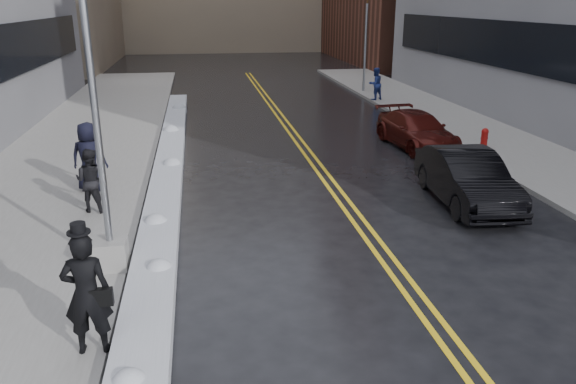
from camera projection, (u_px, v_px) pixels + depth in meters
name	position (u px, v px, depth m)	size (l,w,h in m)	color
ground	(286.00, 310.00, 10.20)	(160.00, 160.00, 0.00)	black
sidewalk_west	(69.00, 167.00, 18.65)	(5.50, 50.00, 0.15)	gray
sidewalk_east	(508.00, 148.00, 21.01)	(4.00, 50.00, 0.15)	gray
lane_line_left	(308.00, 159.00, 19.89)	(0.12, 50.00, 0.01)	gold
lane_line_right	(316.00, 158.00, 19.93)	(0.12, 50.00, 0.01)	gold
snow_ridge	(167.00, 178.00, 17.25)	(0.90, 30.00, 0.34)	silver
lamppost	(100.00, 155.00, 10.75)	(0.65, 0.65, 7.62)	gray
fire_hydrant	(484.00, 137.00, 20.71)	(0.26, 0.26, 0.73)	maroon
traffic_signal	(366.00, 35.00, 32.78)	(0.16, 0.20, 6.00)	gray
pedestrian_fedora	(87.00, 294.00, 8.46)	(0.73, 0.48, 1.99)	black
pedestrian_b	(91.00, 180.00, 14.33)	(0.81, 0.63, 1.66)	black
pedestrian_c	(89.00, 157.00, 15.86)	(0.97, 0.63, 1.98)	black
pedestrian_east	(375.00, 84.00, 30.53)	(0.84, 0.65, 1.73)	navy
car_black	(467.00, 178.00, 15.31)	(1.56, 4.47, 1.47)	black
car_maroon	(417.00, 130.00, 21.26)	(1.85, 4.55, 1.32)	#3E0D0A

